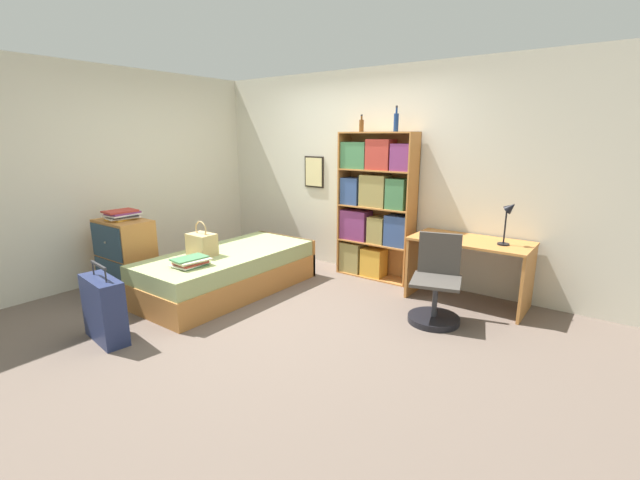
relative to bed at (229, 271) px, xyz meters
The scene contains 15 objects.
ground_plane 0.80m from the bed, ahead, with size 14.00×14.00×0.00m, color #66564C.
wall_back 2.12m from the bed, 65.19° to the left, with size 10.00×0.09×2.60m.
wall_left 1.88m from the bed, behind, with size 0.06×10.00×2.60m.
bed is the anchor object (origin of this frame).
handbag 0.48m from the bed, 113.55° to the right, with size 0.30×0.22×0.39m.
book_stack_on_bed 0.68m from the bed, 79.65° to the right, with size 0.34×0.38×0.09m.
suitcase 1.51m from the bed, 87.77° to the right, with size 0.56×0.27×0.71m.
dresser 1.22m from the bed, 145.05° to the right, with size 0.66×0.45×0.84m.
magazine_pile_on_dresser 1.38m from the bed, 145.68° to the right, with size 0.33×0.37×0.11m.
bookcase 1.94m from the bed, 53.36° to the left, with size 0.98×0.30×1.83m.
bottle_green 2.38m from the bed, 58.81° to the left, with size 0.06×0.06×0.20m.
bottle_brown 2.60m from the bed, 46.45° to the left, with size 0.06×0.06×0.29m.
desk 2.70m from the bed, 28.82° to the left, with size 1.22×0.62×0.71m.
desk_lamp 3.10m from the bed, 25.13° to the left, with size 0.16×0.12×0.46m.
desk_chair 2.35m from the bed, 15.68° to the left, with size 0.56×0.56×0.85m.
Camera 1 is at (2.92, -3.19, 1.79)m, focal length 24.00 mm.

